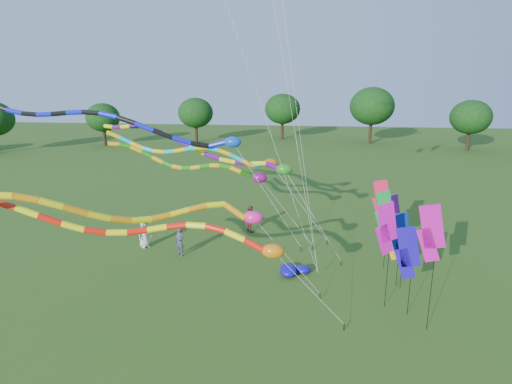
# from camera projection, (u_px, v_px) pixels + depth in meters

# --- Properties ---
(ground) EXTENTS (160.00, 160.00, 0.00)m
(ground) POSITION_uv_depth(u_px,v_px,m) (263.00, 315.00, 19.27)
(ground) COLOR #2A5215
(ground) RESTS_ON ground
(tree_ring) EXTENTS (116.63, 118.26, 9.65)m
(tree_ring) POSITION_uv_depth(u_px,v_px,m) (242.00, 198.00, 18.67)
(tree_ring) COLOR #382314
(tree_ring) RESTS_ON ground
(tube_kite_red) EXTENTS (14.50, 1.94, 6.43)m
(tube_kite_red) POSITION_uv_depth(u_px,v_px,m) (166.00, 232.00, 17.39)
(tube_kite_red) COLOR black
(tube_kite_red) RESTS_ON ground
(tube_kite_orange) EXTENTS (13.19, 6.15, 7.04)m
(tube_kite_orange) POSITION_uv_depth(u_px,v_px,m) (154.00, 211.00, 17.25)
(tube_kite_orange) COLOR black
(tube_kite_orange) RESTS_ON ground
(tube_kite_purple) EXTENTS (16.45, 6.55, 8.01)m
(tube_kite_purple) POSITION_uv_depth(u_px,v_px,m) (204.00, 149.00, 26.82)
(tube_kite_purple) COLOR black
(tube_kite_purple) RESTS_ON ground
(tube_kite_blue) EXTENTS (18.80, 1.27, 9.50)m
(tube_kite_blue) POSITION_uv_depth(u_px,v_px,m) (136.00, 127.00, 25.11)
(tube_kite_blue) COLOR black
(tube_kite_blue) RESTS_ON ground
(tube_kite_cyan) EXTENTS (13.49, 1.38, 7.67)m
(tube_kite_cyan) POSITION_uv_depth(u_px,v_px,m) (211.00, 154.00, 26.01)
(tube_kite_cyan) COLOR black
(tube_kite_cyan) RESTS_ON ground
(tube_kite_green) EXTENTS (12.86, 1.55, 6.95)m
(tube_kite_green) POSITION_uv_depth(u_px,v_px,m) (206.00, 167.00, 26.44)
(tube_kite_green) COLOR black
(tube_kite_green) RESTS_ON ground
(banner_pole_magenta_b) EXTENTS (1.15, 0.35, 5.57)m
(banner_pole_magenta_b) POSITION_uv_depth(u_px,v_px,m) (431.00, 234.00, 17.10)
(banner_pole_magenta_b) COLOR black
(banner_pole_magenta_b) RESTS_ON ground
(banner_pole_blue_a) EXTENTS (1.16, 0.25, 4.21)m
(banner_pole_blue_a) POSITION_uv_depth(u_px,v_px,m) (407.00, 253.00, 18.60)
(banner_pole_blue_a) COLOR black
(banner_pole_blue_a) RESTS_ON ground
(banner_pole_violet) EXTENTS (1.16, 0.27, 3.85)m
(banner_pole_violet) POSITION_uv_depth(u_px,v_px,m) (392.00, 214.00, 25.08)
(banner_pole_violet) COLOR black
(banner_pole_violet) RESTS_ON ground
(banner_pole_green) EXTENTS (1.12, 0.46, 4.56)m
(banner_pole_green) POSITION_uv_depth(u_px,v_px,m) (384.00, 213.00, 23.05)
(banner_pole_green) COLOR black
(banner_pole_green) RESTS_ON ground
(banner_pole_blue_b) EXTENTS (1.10, 0.53, 4.05)m
(banner_pole_blue_b) POSITION_uv_depth(u_px,v_px,m) (401.00, 236.00, 21.02)
(banner_pole_blue_b) COLOR black
(banner_pole_blue_b) RESTS_ON ground
(banner_pole_orange) EXTENTS (1.16, 0.13, 3.90)m
(banner_pole_orange) POSITION_uv_depth(u_px,v_px,m) (395.00, 237.00, 21.39)
(banner_pole_orange) COLOR black
(banner_pole_orange) RESTS_ON ground
(banner_pole_red) EXTENTS (1.16, 0.29, 4.64)m
(banner_pole_red) POSITION_uv_depth(u_px,v_px,m) (381.00, 200.00, 25.17)
(banner_pole_red) COLOR black
(banner_pole_red) RESTS_ON ground
(banner_pole_magenta_a) EXTENTS (1.09, 0.55, 5.12)m
(banner_pole_magenta_a) POSITION_uv_depth(u_px,v_px,m) (386.00, 229.00, 18.94)
(banner_pole_magenta_a) COLOR black
(banner_pole_magenta_a) RESTS_ON ground
(blue_nylon_heap) EXTENTS (1.67, 1.35, 0.50)m
(blue_nylon_heap) POSITION_uv_depth(u_px,v_px,m) (295.00, 267.00, 23.56)
(blue_nylon_heap) COLOR #110CA2
(blue_nylon_heap) RESTS_ON ground
(person_a) EXTENTS (0.99, 1.04, 1.79)m
(person_a) POSITION_uv_depth(u_px,v_px,m) (144.00, 233.00, 26.81)
(person_a) COLOR beige
(person_a) RESTS_ON ground
(person_b) EXTENTS (0.79, 0.72, 1.82)m
(person_b) POSITION_uv_depth(u_px,v_px,m) (180.00, 241.00, 25.49)
(person_b) COLOR #3E4257
(person_b) RESTS_ON ground
(person_c) EXTENTS (1.08, 1.12, 1.83)m
(person_c) POSITION_uv_depth(u_px,v_px,m) (250.00, 218.00, 29.66)
(person_c) COLOR maroon
(person_c) RESTS_ON ground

